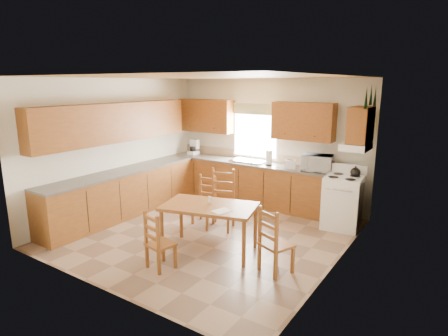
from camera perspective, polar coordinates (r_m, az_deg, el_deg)
The scene contains 35 objects.
floor at distance 6.74m, azimuth -2.51°, elevation -9.89°, with size 4.50×4.50×0.00m, color #846953.
ceiling at distance 6.22m, azimuth -2.76°, elevation 13.71°, with size 4.50×4.50×0.00m, color olive.
wall_left at distance 7.87m, azimuth -16.00°, elevation 3.17°, with size 4.50×4.50×0.00m, color beige.
wall_right at distance 5.36m, azimuth 17.17°, elevation -1.27°, with size 4.50×4.50×0.00m, color beige.
wall_back at distance 8.24m, azimuth 6.67°, elevation 4.00°, with size 4.50×4.50×0.00m, color beige.
wall_front at distance 4.77m, azimuth -18.81°, elevation -3.11°, with size 4.50×4.50×0.00m, color beige.
lower_cab_back at distance 8.35m, azimuth 3.27°, elevation -2.21°, with size 3.75×0.60×0.88m, color brown.
lower_cab_left at distance 7.75m, azimuth -14.98°, elevation -3.83°, with size 0.60×3.60×0.88m, color brown.
counter_back at distance 8.24m, azimuth 3.31°, elevation 0.88°, with size 3.75×0.63×0.04m, color #57524D.
counter_left at distance 7.63m, azimuth -15.18°, elevation -0.52°, with size 0.63×3.60×0.04m, color #57524D.
backsplash at distance 8.46m, azimuth 4.31°, elevation 1.94°, with size 3.75×0.01×0.18m, color #A18565.
upper_cab_back_left at distance 8.85m, azimuth -2.79°, elevation 7.97°, with size 1.41×0.33×0.75m, color brown.
upper_cab_back_right at distance 7.68m, azimuth 11.98°, elevation 6.96°, with size 1.25×0.33×0.75m, color brown.
upper_cab_left at distance 7.58m, azimuth -16.28°, elevation 6.66°, with size 0.33×3.60×0.75m, color brown.
upper_cab_stove at distance 6.89m, azimuth 20.10°, elevation 6.20°, with size 0.33×0.62×0.62m, color brown.
range_hood at distance 6.95m, azimuth 19.47°, elevation 3.13°, with size 0.44×0.62×0.12m, color white.
window_frame at distance 8.32m, azimuth 4.76°, elevation 5.52°, with size 1.13×0.02×1.18m, color white.
window_pane at distance 8.32m, azimuth 4.74°, elevation 5.52°, with size 1.05×0.01×1.10m, color white.
window_valance at distance 8.25m, azimuth 4.72°, elevation 8.94°, with size 1.19×0.01×0.24m, color #4E6735.
sink_basin at distance 8.19m, azimuth 3.77°, elevation 1.09°, with size 0.75×0.45×0.04m, color silver.
pine_decal_a at distance 6.52m, azimuth 20.87°, elevation 10.04°, with size 0.22×0.22×0.36m, color #123911.
pine_decal_b at distance 6.83m, azimuth 21.52°, elevation 10.42°, with size 0.22×0.22×0.36m, color #123911.
pine_decal_c at distance 7.14m, azimuth 22.06°, elevation 10.12°, with size 0.22×0.22×0.36m, color #123911.
stove at distance 7.18m, azimuth 17.59°, elevation -5.07°, with size 0.63×0.65×0.94m, color white.
coffeemaker at distance 9.06m, azimuth -4.71°, elevation 3.28°, with size 0.22×0.26×0.38m, color white.
paper_towel at distance 7.89m, azimuth 6.86°, elevation 1.57°, with size 0.13×0.13×0.31m, color white.
toaster at distance 7.65m, azimuth 10.06°, elevation 0.57°, with size 0.21×0.13×0.17m, color white.
microwave at distance 7.52m, azimuth 14.00°, elevation 0.76°, with size 0.54×0.39×0.32m, color white.
dining_table at distance 5.94m, azimuth -2.21°, elevation -9.15°, with size 1.43×0.81×0.76m, color brown.
chair_near_left at distance 5.48m, azimuth -9.66°, elevation -10.79°, with size 0.36×0.34×0.85m, color brown.
chair_near_right at distance 5.33m, azimuth 8.00°, elevation -10.82°, with size 0.40×0.38×0.95m, color brown.
chair_far_left at distance 7.06m, azimuth -3.11°, elevation -4.95°, with size 0.38×0.36×0.90m, color brown.
chair_far_right at distance 6.76m, azimuth -0.55°, elevation -4.95°, with size 0.45×0.43×1.08m, color brown.
table_paper at distance 5.54m, azimuth -0.32°, elevation -6.54°, with size 0.20×0.26×0.00m, color white.
table_card at distance 5.88m, azimuth -2.13°, elevation -4.87°, with size 0.08×0.02×0.11m, color white.
Camera 1 is at (3.68, -5.01, 2.60)m, focal length 30.00 mm.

